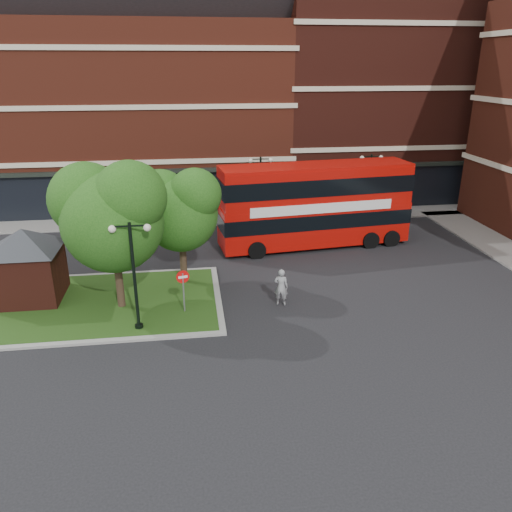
{
  "coord_description": "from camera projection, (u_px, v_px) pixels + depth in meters",
  "views": [
    {
      "loc": [
        -3.01,
        -19.73,
        11.06
      ],
      "look_at": [
        0.16,
        3.42,
        2.0
      ],
      "focal_mm": 35.0,
      "sensor_mm": 36.0,
      "label": 1
    }
  ],
  "objects": [
    {
      "name": "bus",
      "position": [
        315.0,
        200.0,
        31.34
      ],
      "size": [
        12.31,
        4.06,
        4.61
      ],
      "rotation": [
        0.0,
        0.0,
        0.11
      ],
      "color": "#A90C06",
      "rests_on": "ground"
    },
    {
      "name": "tree_island_east",
      "position": [
        179.0,
        207.0,
        25.29
      ],
      "size": [
        4.46,
        3.9,
        6.29
      ],
      "color": "#2D2116",
      "rests_on": "ground"
    },
    {
      "name": "ground",
      "position": [
        263.0,
        324.0,
        22.61
      ],
      "size": [
        120.0,
        120.0,
        0.0
      ],
      "primitive_type": "plane",
      "color": "black",
      "rests_on": "ground"
    },
    {
      "name": "traffic_island",
      "position": [
        92.0,
        304.0,
        24.34
      ],
      "size": [
        12.6,
        7.6,
        0.15
      ],
      "color": "gray",
      "rests_on": "ground"
    },
    {
      "name": "no_entry_sign",
      "position": [
        183.0,
        283.0,
        22.98
      ],
      "size": [
        0.6,
        0.19,
        2.21
      ],
      "rotation": [
        0.0,
        0.0,
        0.24
      ],
      "color": "slate",
      "rests_on": "ground"
    },
    {
      "name": "car_white",
      "position": [
        271.0,
        211.0,
        37.51
      ],
      "size": [
        4.25,
        1.67,
        1.38
      ],
      "primitive_type": "imported",
      "rotation": [
        0.0,
        0.0,
        1.62
      ],
      "color": "silver",
      "rests_on": "ground"
    },
    {
      "name": "pavement_far",
      "position": [
        231.0,
        218.0,
        37.82
      ],
      "size": [
        44.0,
        3.0,
        0.12
      ],
      "primitive_type": "cube",
      "color": "slate",
      "rests_on": "ground"
    },
    {
      "name": "car_silver",
      "position": [
        235.0,
        211.0,
        37.14
      ],
      "size": [
        4.64,
        1.87,
        1.58
      ],
      "primitive_type": "imported",
      "rotation": [
        0.0,
        0.0,
        1.57
      ],
      "color": "#A7A9AE",
      "rests_on": "ground"
    },
    {
      "name": "terrace_far_left",
      "position": [
        125.0,
        116.0,
        41.23
      ],
      "size": [
        26.0,
        12.0,
        14.0
      ],
      "primitive_type": "cube",
      "color": "maroon",
      "rests_on": "ground"
    },
    {
      "name": "kiosk",
      "position": [
        26.0,
        257.0,
        24.07
      ],
      "size": [
        6.51,
        6.51,
        3.6
      ],
      "color": "#471911",
      "rests_on": "traffic_island"
    },
    {
      "name": "lamp_far_right",
      "position": [
        369.0,
        184.0,
        36.24
      ],
      "size": [
        1.72,
        0.36,
        5.0
      ],
      "color": "black",
      "rests_on": "ground"
    },
    {
      "name": "terrace_far_right",
      "position": [
        381.0,
        100.0,
        43.65
      ],
      "size": [
        18.0,
        12.0,
        16.0
      ],
      "primitive_type": "cube",
      "color": "#471911",
      "rests_on": "ground"
    },
    {
      "name": "tree_island_west",
      "position": [
        110.0,
        212.0,
        22.42
      ],
      "size": [
        5.4,
        4.71,
        7.21
      ],
      "color": "#2D2116",
      "rests_on": "ground"
    },
    {
      "name": "lamp_island",
      "position": [
        134.0,
        272.0,
        21.07
      ],
      "size": [
        1.72,
        0.36,
        5.0
      ],
      "color": "black",
      "rests_on": "ground"
    },
    {
      "name": "lamp_far_left",
      "position": [
        261.0,
        188.0,
        35.23
      ],
      "size": [
        1.72,
        0.36,
        5.0
      ],
      "color": "black",
      "rests_on": "ground"
    },
    {
      "name": "woman",
      "position": [
        281.0,
        287.0,
        24.14
      ],
      "size": [
        0.78,
        0.63,
        1.86
      ],
      "primitive_type": "imported",
      "rotation": [
        0.0,
        0.0,
        2.84
      ],
      "color": "gray",
      "rests_on": "ground"
    }
  ]
}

